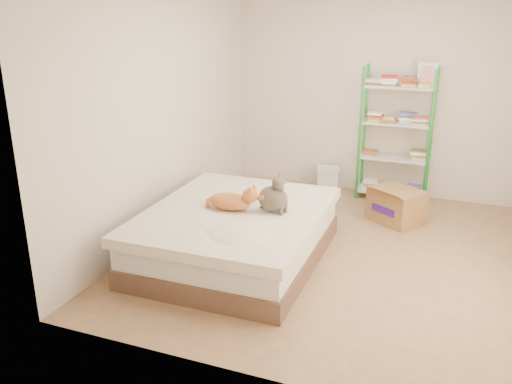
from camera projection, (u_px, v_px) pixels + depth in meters
The scene contains 7 objects.
room at pixel (340, 128), 5.11m from camera, with size 3.81×4.21×2.61m.
bed at pixel (236, 235), 5.33m from camera, with size 1.65×2.05×0.52m.
orange_cat at pixel (229, 199), 5.23m from camera, with size 0.51×0.27×0.21m, color #C57F3A, non-canonical shape.
grey_cat at pixel (273, 193), 5.15m from camera, with size 0.27×0.32×0.36m, color brown, non-canonical shape.
shelf_unit at pixel (396, 133), 6.80m from camera, with size 0.88×0.36×1.74m.
cardboard_box at pixel (396, 205), 6.28m from camera, with size 0.71×0.75×0.45m.
white_bin at pixel (328, 179), 7.29m from camera, with size 0.36×0.34×0.34m.
Camera 1 is at (1.08, -4.97, 2.41)m, focal length 38.00 mm.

